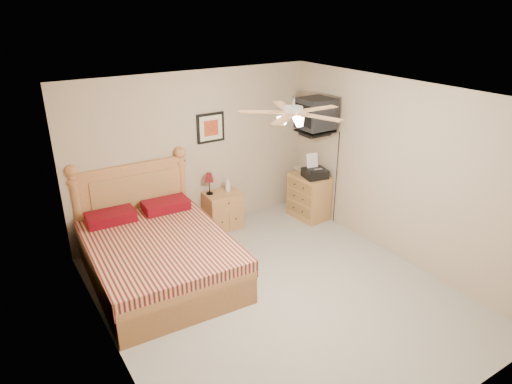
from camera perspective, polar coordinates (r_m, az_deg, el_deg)
floor at (r=5.90m, az=2.73°, el=-12.65°), size 4.50×4.50×0.00m
ceiling at (r=4.89m, az=3.28°, el=11.93°), size 4.00×4.50×0.04m
wall_back at (r=7.10m, az=-7.60°, el=4.82°), size 4.00×0.04×2.50m
wall_front at (r=3.92m, az=22.88°, el=-12.92°), size 4.00×0.04×2.50m
wall_left at (r=4.54m, az=-18.27°, el=-7.06°), size 0.04×4.50×2.50m
wall_right at (r=6.56m, az=17.39°, el=2.42°), size 0.04×4.50×2.50m
bed at (r=5.96m, az=-12.23°, el=-4.82°), size 1.77×2.27×1.42m
nightstand at (r=7.38m, az=-4.17°, el=-2.28°), size 0.57×0.43×0.60m
table_lamp at (r=7.18m, az=-5.86°, el=1.05°), size 0.23×0.23×0.35m
lotion_bottle at (r=7.28m, az=-3.55°, el=0.98°), size 0.10×0.10×0.24m
framed_picture at (r=7.09m, az=-5.70°, el=8.00°), size 0.46×0.04×0.46m
dresser at (r=7.73m, az=6.63°, el=-0.54°), size 0.49×0.67×0.75m
fax_machine at (r=7.45m, az=7.41°, el=3.17°), size 0.42×0.44×0.38m
magazine_lower at (r=7.74m, az=5.44°, el=2.62°), size 0.19×0.25×0.02m
magazine_upper at (r=7.73m, az=5.47°, el=2.79°), size 0.26×0.33×0.02m
wall_tv at (r=7.13m, az=8.41°, el=9.52°), size 0.56×0.46×0.58m
ceiling_fan at (r=4.77m, az=4.66°, el=9.87°), size 1.14×1.14×0.28m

